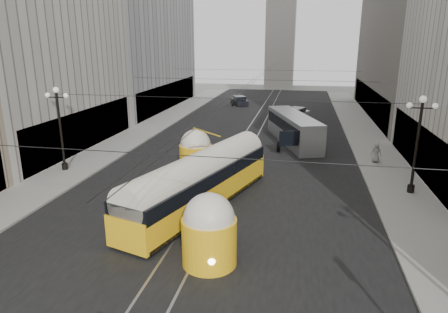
% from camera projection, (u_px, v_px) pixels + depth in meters
% --- Properties ---
extents(road, '(20.00, 85.00, 0.02)m').
position_uv_depth(road, '(250.00, 136.00, 42.43)').
color(road, black).
rests_on(road, ground).
extents(sidewalk_left, '(4.00, 72.00, 0.15)m').
position_uv_depth(sidewalk_left, '(155.00, 125.00, 47.93)').
color(sidewalk_left, gray).
rests_on(sidewalk_left, ground).
extents(sidewalk_right, '(4.00, 72.00, 0.15)m').
position_uv_depth(sidewalk_right, '(364.00, 133.00, 43.48)').
color(sidewalk_right, gray).
rests_on(sidewalk_right, ground).
extents(rail_left, '(0.12, 85.00, 0.04)m').
position_uv_depth(rail_left, '(243.00, 136.00, 42.57)').
color(rail_left, gray).
rests_on(rail_left, ground).
extents(rail_right, '(0.12, 85.00, 0.04)m').
position_uv_depth(rail_right, '(257.00, 137.00, 42.29)').
color(rail_right, gray).
rests_on(rail_right, ground).
extents(building_left_far, '(12.60, 28.60, 28.60)m').
position_uv_depth(building_left_far, '(127.00, 8.00, 56.76)').
color(building_left_far, '#999999').
rests_on(building_left_far, ground).
extents(distant_tower, '(6.00, 6.00, 31.36)m').
position_uv_depth(distant_tower, '(281.00, 15.00, 83.01)').
color(distant_tower, '#B2AFA8').
rests_on(distant_tower, ground).
extents(lamppost_left_mid, '(1.86, 0.44, 6.37)m').
position_uv_depth(lamppost_left_mid, '(60.00, 124.00, 30.06)').
color(lamppost_left_mid, black).
rests_on(lamppost_left_mid, sidewalk_left).
extents(lamppost_right_mid, '(1.86, 0.44, 6.37)m').
position_uv_depth(lamppost_right_mid, '(418.00, 139.00, 25.38)').
color(lamppost_right_mid, black).
rests_on(lamppost_right_mid, sidewalk_right).
extents(catenary, '(25.00, 72.00, 0.23)m').
position_uv_depth(catenary, '(251.00, 81.00, 39.82)').
color(catenary, black).
rests_on(catenary, ground).
extents(streetcar, '(6.48, 15.04, 3.43)m').
position_uv_depth(streetcar, '(201.00, 181.00, 24.03)').
color(streetcar, yellow).
rests_on(streetcar, ground).
extents(city_bus, '(5.86, 11.62, 2.85)m').
position_uv_depth(city_bus, '(293.00, 128.00, 39.29)').
color(city_bus, '#ADB0B3').
rests_on(city_bus, ground).
extents(sedan_white_far, '(3.62, 5.13, 1.50)m').
position_uv_depth(sedan_white_far, '(296.00, 114.00, 51.42)').
color(sedan_white_far, silver).
rests_on(sedan_white_far, ground).
extents(sedan_dark_far, '(3.41, 4.68, 1.37)m').
position_uv_depth(sedan_dark_far, '(239.00, 101.00, 63.30)').
color(sedan_dark_far, black).
rests_on(sedan_dark_far, ground).
extents(pedestrian_sidewalk_right, '(0.88, 0.65, 1.63)m').
position_uv_depth(pedestrian_sidewalk_right, '(376.00, 153.00, 32.66)').
color(pedestrian_sidewalk_right, gray).
rests_on(pedestrian_sidewalk_right, sidewalk_right).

